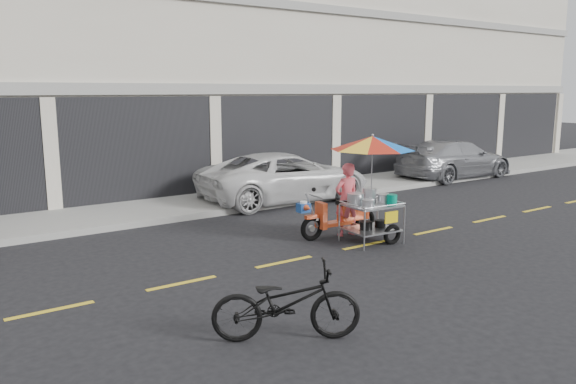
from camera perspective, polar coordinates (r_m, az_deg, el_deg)
ground at (r=11.44m, az=7.95°, el=-5.35°), size 90.00×90.00×0.00m
sidewalk at (r=15.80m, az=-5.65°, el=-0.66°), size 45.00×3.00×0.15m
shophouse_block at (r=21.36m, az=-5.89°, el=13.41°), size 36.00×8.11×10.40m
centerline at (r=11.44m, az=7.95°, el=-5.33°), size 42.00×0.10×0.01m
white_pickup at (r=15.66m, az=-0.29°, el=1.55°), size 5.00×2.48×1.36m
silver_pickup at (r=20.57m, az=16.52°, el=3.24°), size 4.71×1.92×1.37m
near_bicycle at (r=7.06m, az=-0.17°, el=-11.19°), size 1.92×1.47×0.97m
food_vendor_rig at (r=11.57m, az=7.53°, el=1.90°), size 2.20×1.87×2.22m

